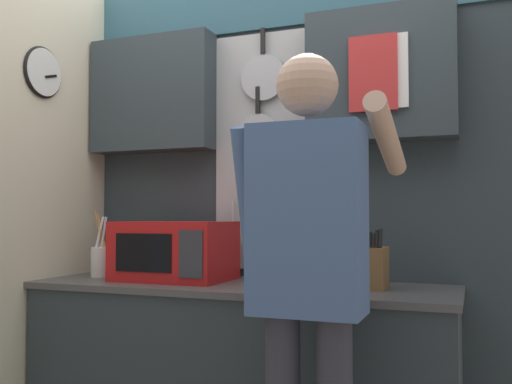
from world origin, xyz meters
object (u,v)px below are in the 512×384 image
Objects in this scene: microwave at (175,251)px; knife_block at (373,267)px; utensil_crock at (101,259)px; person at (309,258)px.

microwave reaches higher than knife_block.
utensil_crock reaches higher than microwave.
utensil_crock is 0.19× the size of person.
person is (0.84, -0.56, 0.03)m from microwave.
utensil_crock is (-0.43, 0.00, -0.05)m from microwave.
microwave is at bearing -179.97° from knife_block.
microwave is 0.43m from utensil_crock.
microwave is 1.01m from person.
person is (-0.12, -0.56, 0.07)m from knife_block.
knife_block is (0.96, 0.00, -0.05)m from microwave.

